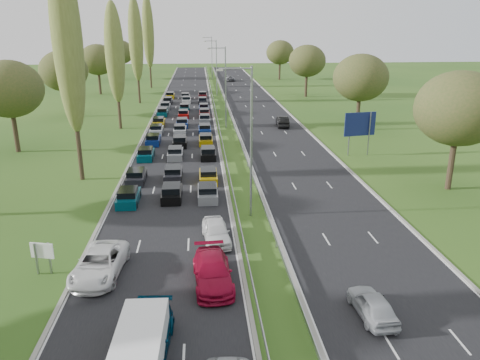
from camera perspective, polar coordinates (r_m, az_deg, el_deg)
name	(u,v)px	position (r m, az deg, el deg)	size (l,w,h in m)	color
ground	(225,125)	(73.92, -1.80, 6.68)	(260.00, 260.00, 0.00)	#264B17
near_carriageway	(183,123)	(76.32, -7.01, 6.92)	(10.50, 215.00, 0.04)	black
far_carriageway	(266,122)	(77.01, 3.15, 7.13)	(10.50, 215.00, 0.04)	black
central_reservation	(224,119)	(76.26, -1.91, 7.46)	(2.36, 215.00, 0.32)	gray
lamp_columns	(226,88)	(70.98, -1.76, 11.11)	(0.18, 140.18, 12.00)	gray
poplar_row	(99,47)	(61.73, -16.82, 15.26)	(2.80, 127.80, 22.44)	#2D2116
woodland_right	(382,84)	(63.87, 16.94, 11.08)	(8.00, 153.00, 11.10)	#2D2116
traffic_queue_fill	(181,126)	(71.72, -7.15, 6.55)	(9.05, 67.60, 0.80)	#053F4C
near_car_2	(99,264)	(30.59, -16.77, -9.74)	(2.67, 5.79, 1.61)	white
near_car_7	(147,339)	(23.64, -11.23, -18.44)	(2.13, 5.25, 1.52)	#042E48
near_car_11	(213,272)	(28.52, -3.36, -11.09)	(2.23, 5.49, 1.59)	maroon
near_car_12	(216,231)	(33.74, -2.93, -6.28)	(1.81, 4.50, 1.53)	white
far_car_0	(373,305)	(26.62, 15.86, -14.42)	(1.63, 4.05, 1.38)	#A9ADB3
far_car_1	(282,121)	(72.98, 5.20, 7.12)	(1.69, 4.84, 1.59)	black
far_car_2	(230,78)	(136.27, -1.23, 12.31)	(2.44, 5.30, 1.47)	slate
white_van_rear	(141,348)	(22.67, -11.98, -19.36)	(2.07, 5.27, 2.12)	white
info_sign	(42,254)	(31.74, -22.96, -8.30)	(1.48, 0.46, 2.10)	gray
direction_sign	(360,126)	(57.39, 14.41, 6.39)	(3.95, 0.84, 5.20)	gray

